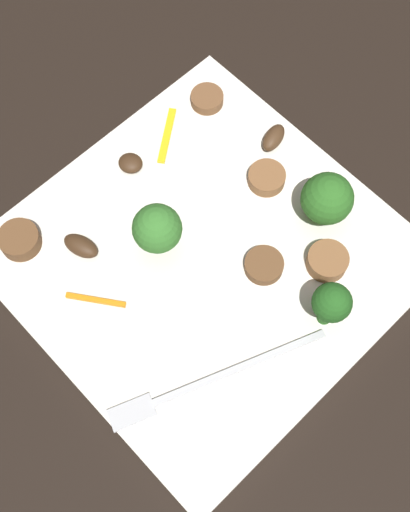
% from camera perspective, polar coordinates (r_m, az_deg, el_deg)
% --- Properties ---
extents(ground_plane, '(1.40, 1.40, 0.00)m').
position_cam_1_polar(ground_plane, '(0.57, 0.00, -0.58)').
color(ground_plane, black).
extents(plate, '(0.30, 0.30, 0.01)m').
position_cam_1_polar(plate, '(0.57, 0.00, -0.29)').
color(plate, white).
rests_on(plate, ground_plane).
extents(fork, '(0.17, 0.08, 0.00)m').
position_cam_1_polar(fork, '(0.53, -0.18, -10.77)').
color(fork, silver).
rests_on(fork, plate).
extents(broccoli_floret_0, '(0.04, 0.04, 0.06)m').
position_cam_1_polar(broccoli_floret_0, '(0.53, -4.08, 2.29)').
color(broccoli_floret_0, '#408630').
rests_on(broccoli_floret_0, plate).
extents(broccoli_floret_1, '(0.04, 0.04, 0.05)m').
position_cam_1_polar(broccoli_floret_1, '(0.56, 10.33, 4.80)').
color(broccoli_floret_1, '#347525').
rests_on(broccoli_floret_1, plate).
extents(broccoli_floret_2, '(0.03, 0.03, 0.05)m').
position_cam_1_polar(broccoli_floret_2, '(0.52, 10.68, -4.00)').
color(broccoli_floret_2, '#296420').
rests_on(broccoli_floret_2, plate).
extents(sausage_slice_0, '(0.04, 0.04, 0.01)m').
position_cam_1_polar(sausage_slice_0, '(0.59, 5.25, 6.62)').
color(sausage_slice_0, brown).
rests_on(sausage_slice_0, plate).
extents(sausage_slice_1, '(0.04, 0.04, 0.01)m').
position_cam_1_polar(sausage_slice_1, '(0.63, 0.17, 13.20)').
color(sausage_slice_1, brown).
rests_on(sausage_slice_1, plate).
extents(sausage_slice_2, '(0.04, 0.04, 0.01)m').
position_cam_1_polar(sausage_slice_2, '(0.56, 10.35, -0.42)').
color(sausage_slice_2, brown).
rests_on(sausage_slice_2, plate).
extents(sausage_slice_3, '(0.04, 0.04, 0.01)m').
position_cam_1_polar(sausage_slice_3, '(0.55, 5.02, -0.79)').
color(sausage_slice_3, brown).
rests_on(sausage_slice_3, plate).
extents(sausage_slice_4, '(0.04, 0.04, 0.02)m').
position_cam_1_polar(sausage_slice_4, '(0.58, -15.46, 1.32)').
color(sausage_slice_4, brown).
rests_on(sausage_slice_4, plate).
extents(mushroom_0, '(0.03, 0.03, 0.01)m').
position_cam_1_polar(mushroom_0, '(0.60, -6.35, 7.86)').
color(mushroom_0, '#422B19').
rests_on(mushroom_0, plate).
extents(mushroom_1, '(0.03, 0.02, 0.01)m').
position_cam_1_polar(mushroom_1, '(0.61, 5.84, 9.97)').
color(mushroom_1, '#4C331E').
rests_on(mushroom_1, plate).
extents(mushroom_2, '(0.03, 0.04, 0.01)m').
position_cam_1_polar(mushroom_2, '(0.57, -10.50, 0.85)').
color(mushroom_2, '#422B19').
rests_on(mushroom_2, plate).
extents(pepper_strip_0, '(0.05, 0.04, 0.00)m').
position_cam_1_polar(pepper_strip_0, '(0.62, -3.25, 10.19)').
color(pepper_strip_0, yellow).
rests_on(pepper_strip_0, plate).
extents(pepper_strip_1, '(0.03, 0.04, 0.00)m').
position_cam_1_polar(pepper_strip_1, '(0.55, -9.25, -3.72)').
color(pepper_strip_1, orange).
rests_on(pepper_strip_1, plate).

